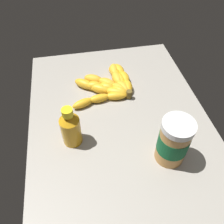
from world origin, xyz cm
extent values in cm
cube|color=gray|center=(0.00, 0.00, -1.76)|extent=(79.53, 58.84, 3.52)
ellipsoid|color=gold|center=(12.37, -5.84, 1.73)|extent=(6.97, 4.14, 3.46)
ellipsoid|color=gold|center=(17.65, -5.84, 1.73)|extent=(6.96, 4.14, 3.46)
ellipsoid|color=gold|center=(22.81, -4.74, 1.73)|extent=(7.39, 5.35, 3.46)
ellipsoid|color=gold|center=(12.24, -4.96, 1.68)|extent=(6.66, 4.04, 3.37)
ellipsoid|color=gold|center=(17.23, -4.13, 1.68)|extent=(6.90, 4.66, 3.37)
ellipsoid|color=gold|center=(22.09, -2.77, 1.68)|extent=(7.07, 5.22, 3.37)
ellipsoid|color=gold|center=(12.24, -4.10, 1.79)|extent=(7.55, 5.51, 3.59)
ellipsoid|color=gold|center=(17.51, -2.94, 1.79)|extent=(7.15, 4.35, 3.59)
ellipsoid|color=gold|center=(22.90, -2.84, 1.79)|extent=(7.04, 4.13, 3.59)
ellipsoid|color=gold|center=(11.69, -2.74, 1.75)|extent=(7.81, 7.14, 3.51)
ellipsoid|color=gold|center=(15.79, 1.20, 1.75)|extent=(7.28, 7.74, 3.51)
ellipsoid|color=gold|center=(18.95, 5.93, 1.75)|extent=(6.41, 7.96, 3.51)
ellipsoid|color=gold|center=(10.74, -2.37, 1.75)|extent=(6.57, 6.91, 3.50)
ellipsoid|color=gold|center=(13.39, 1.67, 1.75)|extent=(5.88, 7.00, 3.50)
ellipsoid|color=gold|center=(15.11, 6.18, 1.75)|extent=(4.93, 6.76, 3.50)
ellipsoid|color=gold|center=(10.24, -1.17, 1.68)|extent=(6.46, 8.64, 3.37)
ellipsoid|color=gold|center=(13.29, 4.42, 1.68)|extent=(7.08, 8.54, 3.37)
ellipsoid|color=gold|center=(16.97, 9.61, 1.68)|extent=(7.61, 8.33, 3.37)
ellipsoid|color=gold|center=(8.69, -0.86, 1.45)|extent=(3.66, 7.92, 2.91)
ellipsoid|color=gold|center=(8.64, 5.24, 1.45)|extent=(3.79, 7.96, 2.91)
ellipsoid|color=gold|center=(7.27, 11.19, 1.45)|extent=(5.27, 8.20, 2.91)
cylinder|color=brown|center=(8.24, -5.40, 1.80)|extent=(2.00, 2.00, 3.00)
cylinder|color=#BF8442|center=(-17.37, -11.03, 6.59)|extent=(8.22, 8.22, 13.17)
cylinder|color=#0F592D|center=(-17.37, -11.03, 7.24)|extent=(8.39, 8.39, 5.93)
cylinder|color=silver|center=(-17.37, -11.03, 14.09)|extent=(8.55, 8.55, 1.83)
cylinder|color=orange|center=(-6.52, 15.71, 4.77)|extent=(5.79, 5.79, 9.54)
cone|color=orange|center=(-6.52, 15.71, 10.60)|extent=(5.79, 5.79, 2.13)
cylinder|color=yellow|center=(-6.52, 15.71, 12.82)|extent=(3.11, 3.11, 2.31)
camera|label=1|loc=(-48.97, 11.75, 58.63)|focal=37.12mm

